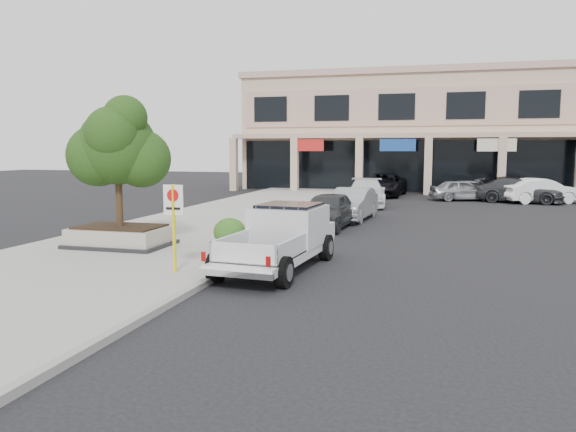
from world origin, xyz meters
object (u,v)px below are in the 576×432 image
object	(u,v)px
lot_car_b	(541,191)
lot_car_c	(520,191)
planter	(121,236)
pickup_truck	(277,239)
no_parking_sign	(174,216)
curb_car_d	(383,185)
planter_tree	(124,147)
lot_car_e	(472,189)
curb_car_b	(352,204)
curb_car_a	(327,210)
curb_car_c	(366,193)
lot_car_d	(517,188)
lot_car_a	(462,190)

from	to	relation	value
lot_car_b	lot_car_c	bearing A→B (deg)	67.65
planter	pickup_truck	distance (m)	6.05
no_parking_sign	curb_car_d	world-z (taller)	no_parking_sign
planter_tree	lot_car_e	world-z (taller)	planter_tree
planter	curb_car_b	distance (m)	11.69
planter	curb_car_d	size ratio (longest dim) A/B	0.55
lot_car_e	lot_car_b	bearing A→B (deg)	-120.80
lot_car_e	curb_car_d	bearing A→B (deg)	74.22
lot_car_c	pickup_truck	bearing A→B (deg)	171.30
lot_car_b	lot_car_e	world-z (taller)	lot_car_b
curb_car_d	curb_car_a	bearing A→B (deg)	-87.96
planter_tree	curb_car_c	bearing A→B (deg)	70.56
curb_car_b	curb_car_c	bearing A→B (deg)	96.74
no_parking_sign	lot_car_e	xyz separation A→B (m)	(8.60, 25.93, -0.97)
pickup_truck	curb_car_d	world-z (taller)	pickup_truck
planter	lot_car_c	bearing A→B (deg)	54.80
curb_car_d	lot_car_d	xyz separation A→B (m)	(8.85, 0.19, -0.05)
no_parking_sign	curb_car_a	world-z (taller)	no_parking_sign
pickup_truck	curb_car_b	distance (m)	11.45
lot_car_b	lot_car_e	bearing A→B (deg)	45.38
curb_car_b	lot_car_b	xyz separation A→B (m)	(9.97, 11.11, 0.01)
lot_car_c	lot_car_e	xyz separation A→B (m)	(-2.71, 1.70, -0.08)
no_parking_sign	pickup_truck	xyz separation A→B (m)	(2.29, 1.64, -0.75)
planter_tree	curb_car_b	distance (m)	11.79
curb_car_b	curb_car_d	xyz separation A→B (m)	(0.08, 13.75, 0.05)
pickup_truck	lot_car_e	distance (m)	25.09
no_parking_sign	lot_car_b	distance (m)	27.27
planter	lot_car_c	distance (m)	25.80
lot_car_d	lot_car_e	bearing A→B (deg)	107.20
lot_car_c	lot_car_b	bearing A→B (deg)	-78.32
planter	lot_car_e	xyz separation A→B (m)	(12.16, 22.78, 0.19)
curb_car_a	lot_car_a	world-z (taller)	curb_car_a
curb_car_d	lot_car_d	size ratio (longest dim) A/B	1.07
curb_car_c	lot_car_e	size ratio (longest dim) A/B	1.38
curb_car_c	lot_car_b	world-z (taller)	curb_car_c
curb_car_d	lot_car_e	size ratio (longest dim) A/B	1.49
pickup_truck	curb_car_b	xyz separation A→B (m)	(0.29, 11.45, -0.13)
planter_tree	lot_car_e	xyz separation A→B (m)	(12.02, 22.63, -2.75)
planter_tree	lot_car_e	bearing A→B (deg)	62.01
planter	curb_car_b	bearing A→B (deg)	58.29
planter_tree	lot_car_e	size ratio (longest dim) A/B	1.02
lot_car_a	lot_car_e	xyz separation A→B (m)	(0.70, 1.23, -0.02)
lot_car_a	pickup_truck	bearing A→B (deg)	149.34
curb_car_c	lot_car_c	distance (m)	10.01
planter	curb_car_c	xyz separation A→B (m)	(5.93, 16.58, 0.31)
pickup_truck	lot_car_a	size ratio (longest dim) A/B	1.40
pickup_truck	lot_car_e	xyz separation A→B (m)	(6.31, 24.29, -0.22)
planter_tree	no_parking_sign	distance (m)	5.08
curb_car_a	lot_car_e	xyz separation A→B (m)	(6.56, 15.95, -0.10)
lot_car_d	lot_car_e	world-z (taller)	lot_car_d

